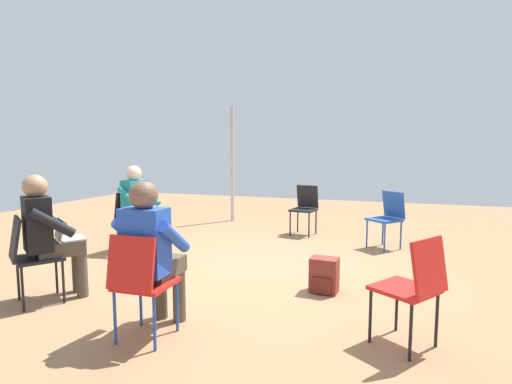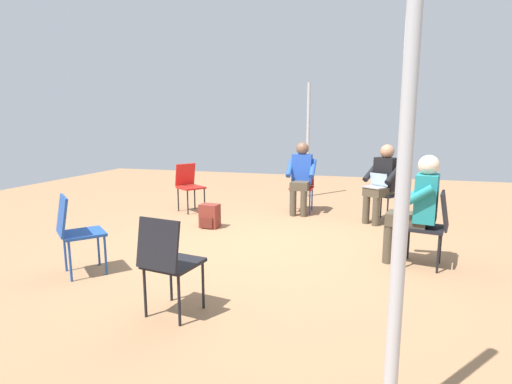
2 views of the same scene
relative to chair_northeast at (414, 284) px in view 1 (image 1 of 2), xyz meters
name	(u,v)px [view 1 (image 1 of 2)]	position (x,y,z in m)	size (l,w,h in m)	color
ground_plane	(254,268)	(-1.54, -1.76, -0.50)	(14.00, 14.00, 0.00)	#99704C
chair_northeast	(414,284)	(0.00, 0.00, 0.00)	(0.57, 0.58, 0.85)	red
chair_west	(305,206)	(-3.69, -1.57, 0.00)	(0.50, 0.46, 0.85)	black
chair_southeast	(30,253)	(0.24, -3.40, 0.00)	(0.58, 0.57, 0.85)	black
chair_northwest	(388,215)	(-3.13, -0.20, 0.00)	(0.59, 0.58, 0.85)	#1E4799
chair_east	(141,279)	(0.55, -1.96, 0.00)	(0.45, 0.41, 0.85)	red
chair_south	(132,216)	(-1.86, -3.79, 0.00)	(0.47, 0.51, 0.85)	black
person_with_laptop	(49,231)	(0.10, -3.31, 0.20)	(0.64, 0.63, 1.24)	#4C4233
person_in_teal	(139,203)	(-1.83, -3.62, 0.20)	(0.56, 0.57, 1.24)	#4C4233
person_in_blue	(152,249)	(0.38, -1.96, 0.20)	(0.53, 0.50, 1.24)	#4C4233
backpack_near_laptop_user	(324,277)	(-0.98, -0.80, -0.34)	(0.26, 0.29, 0.36)	maroon
tent_pole_near	(232,164)	(-4.52, -3.26, 0.67)	(0.07, 0.07, 2.32)	#B2B2B7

